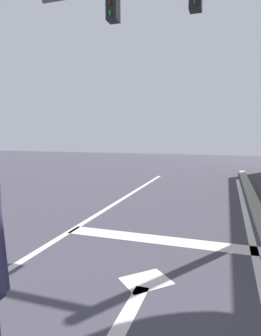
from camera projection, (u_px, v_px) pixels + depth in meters
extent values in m
cube|color=silver|center=(159.00, 240.00, 4.90)|extent=(3.30, 0.40, 0.01)
cube|color=silver|center=(122.00, 324.00, 2.72)|extent=(0.16, 1.40, 0.01)
cube|color=silver|center=(146.00, 281.00, 3.52)|extent=(0.71, 0.71, 0.01)
cylinder|color=green|center=(195.00, 1.00, 5.56)|extent=(0.02, 0.10, 0.10)
cube|color=black|center=(113.00, 6.00, 6.23)|extent=(0.24, 0.28, 0.64)
cylinder|color=#3C3106|center=(110.00, 3.00, 6.09)|extent=(0.02, 0.10, 0.10)
cylinder|color=green|center=(110.00, 13.00, 6.11)|extent=(0.02, 0.10, 0.10)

